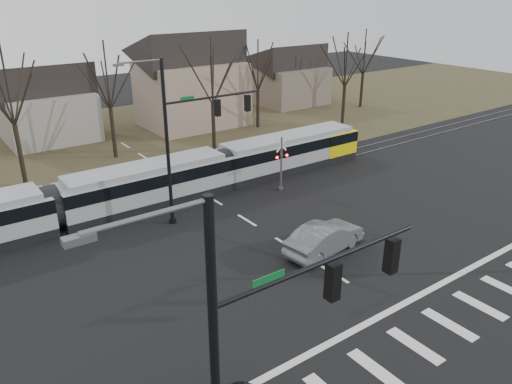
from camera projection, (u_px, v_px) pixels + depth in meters
ground at (363, 292)px, 24.48m from camera, size 140.00×140.00×0.00m
grass_verge at (117, 140)px, 48.42m from camera, size 140.00×28.00×0.01m
crosswalk at (433, 335)px, 21.48m from camera, size 27.00×2.60×0.01m
stop_line at (392, 310)px, 23.13m from camera, size 28.00×0.35×0.01m
lane_dashes at (200, 191)px, 36.44m from camera, size 0.18×30.00×0.01m
rail_pair at (201, 192)px, 36.29m from camera, size 90.00×1.52×0.06m
tram at (146, 184)px, 33.61m from camera, size 37.98×2.82×2.88m
sedan at (325, 238)px, 27.89m from camera, size 3.25×5.68×1.71m
signal_pole_near_left at (271, 350)px, 12.17m from camera, size 9.28×0.44×10.20m
signal_pole_far at (190, 132)px, 30.34m from camera, size 9.28×0.44×10.20m
rail_crossing_signal at (281, 166)px, 36.03m from camera, size 1.08×0.36×4.00m
tree_row at (160, 97)px, 43.10m from camera, size 59.20×7.20×10.00m
house_b at (46, 99)px, 47.18m from camera, size 8.64×7.56×7.65m
house_c at (191, 75)px, 52.04m from camera, size 10.80×8.64×10.10m
house_d at (290, 72)px, 62.14m from camera, size 8.64×7.56×7.65m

